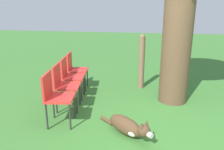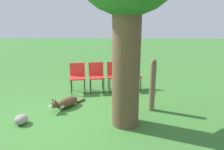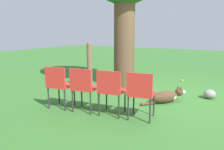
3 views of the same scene
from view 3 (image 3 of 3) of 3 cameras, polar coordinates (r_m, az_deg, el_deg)
The scene contains 9 objects.
ground_plane at distance 5.47m, azimuth 13.90°, elevation -5.23°, with size 30.00×30.00×0.00m, color #38702D.
dog at distance 4.92m, azimuth 14.22°, elevation -5.45°, with size 0.90×0.74×0.35m.
fence_post at distance 5.79m, azimuth -5.86°, elevation 2.44°, with size 0.14×0.14×1.27m.
red_chair_0 at distance 3.79m, azimuth 7.53°, elevation -4.34°, with size 0.49×0.51×0.85m.
red_chair_1 at distance 3.95m, azimuth -0.32°, elevation -3.60°, with size 0.49×0.51×0.85m.
red_chair_2 at distance 4.17m, azimuth -7.42°, elevation -2.87°, with size 0.49×0.51×0.85m.
red_chair_3 at distance 4.46m, azimuth -13.70°, elevation -2.19°, with size 0.49×0.51×0.85m.
tennis_ball at distance 7.14m, azimuth 17.87°, elevation -1.34°, with size 0.07×0.07×0.07m.
garden_rock at distance 5.55m, azimuth 24.14°, elevation -4.55°, with size 0.29×0.27×0.21m.
Camera 3 is at (-5.04, -1.50, 1.52)m, focal length 35.00 mm.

